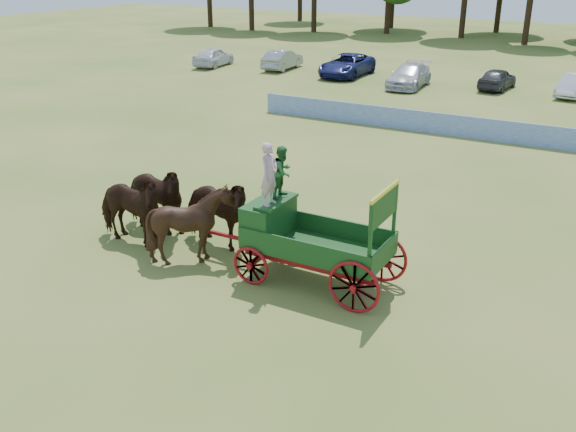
{
  "coord_description": "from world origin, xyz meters",
  "views": [
    {
      "loc": [
        4.58,
        -12.66,
        8.26
      ],
      "look_at": [
        -3.78,
        2.17,
        1.3
      ],
      "focal_mm": 40.0,
      "sensor_mm": 36.0,
      "label": 1
    }
  ],
  "objects": [
    {
      "name": "horse_lead_left",
      "position": [
        -8.42,
        0.62,
        1.15
      ],
      "size": [
        2.73,
        1.27,
        2.29
      ],
      "primitive_type": "imported",
      "rotation": [
        0.0,
        0.0,
        1.58
      ],
      "color": "black",
      "rests_on": "ground"
    },
    {
      "name": "ground",
      "position": [
        0.0,
        0.0,
        0.0
      ],
      "size": [
        160.0,
        160.0,
        0.0
      ],
      "primitive_type": "plane",
      "color": "olive",
      "rests_on": "ground"
    },
    {
      "name": "sponsor_banner",
      "position": [
        -1.0,
        18.0,
        0.53
      ],
      "size": [
        26.0,
        0.08,
        1.05
      ],
      "primitive_type": "cube",
      "color": "#1C3D98",
      "rests_on": "ground"
    },
    {
      "name": "horse_wheel_left",
      "position": [
        -6.02,
        0.62,
        1.15
      ],
      "size": [
        2.19,
        1.97,
        2.3
      ],
      "primitive_type": "imported",
      "rotation": [
        0.0,
        0.0,
        1.51
      ],
      "color": "black",
      "rests_on": "ground"
    },
    {
      "name": "horse_lead_right",
      "position": [
        -8.42,
        1.72,
        1.15
      ],
      "size": [
        2.78,
        1.4,
        2.29
      ],
      "primitive_type": "imported",
      "rotation": [
        0.0,
        0.0,
        1.51
      ],
      "color": "black",
      "rests_on": "ground"
    },
    {
      "name": "farm_dray",
      "position": [
        -3.05,
        1.18,
        1.61
      ],
      "size": [
        6.0,
        2.0,
        3.83
      ],
      "color": "#A21011",
      "rests_on": "ground"
    },
    {
      "name": "horse_wheel_right",
      "position": [
        -6.02,
        1.72,
        1.15
      ],
      "size": [
        2.8,
        1.45,
        2.29
      ],
      "primitive_type": "imported",
      "rotation": [
        0.0,
        0.0,
        1.49
      ],
      "color": "black",
      "rests_on": "ground"
    }
  ]
}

